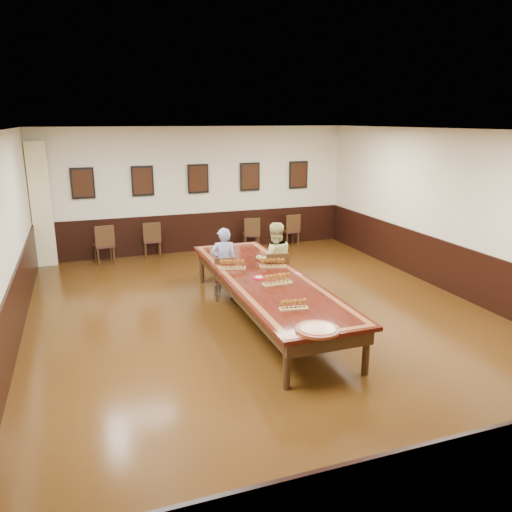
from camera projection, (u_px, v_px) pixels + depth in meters
name	position (u px, v px, depth m)	size (l,w,h in m)	color
floor	(265.00, 319.00, 8.74)	(8.00, 10.00, 0.02)	black
ceiling	(267.00, 129.00, 7.89)	(8.00, 10.00, 0.02)	white
wall_back	(198.00, 190.00, 12.87)	(8.00, 0.02, 3.20)	beige
wall_front	(499.00, 361.00, 3.76)	(8.00, 0.02, 3.20)	beige
wall_left	(0.00, 249.00, 7.03)	(0.02, 10.00, 3.20)	beige
wall_right	(461.00, 214.00, 9.61)	(0.02, 10.00, 3.20)	beige
chair_man	(224.00, 277.00, 9.58)	(0.41, 0.44, 0.87)	#321816
chair_woman	(275.00, 275.00, 9.58)	(0.44, 0.48, 0.95)	#321816
spare_chair_a	(104.00, 244.00, 11.96)	(0.45, 0.49, 0.96)	#321816
spare_chair_b	(152.00, 239.00, 12.52)	(0.43, 0.47, 0.92)	#321816
spare_chair_c	(251.00, 233.00, 13.24)	(0.41, 0.45, 0.88)	#321816
spare_chair_d	(290.00, 230.00, 13.66)	(0.42, 0.45, 0.89)	#321816
person_man	(224.00, 263.00, 9.60)	(0.51, 0.33, 1.39)	#4661AF
person_woman	(274.00, 260.00, 9.61)	(0.74, 0.57, 1.48)	#DFDE8B
pink_phone	(298.00, 274.00, 8.72)	(0.07, 0.14, 0.01)	#E64C85
curtain	(41.00, 205.00, 11.53)	(0.45, 0.18, 2.90)	beige
wainscoting	(266.00, 291.00, 8.61)	(8.00, 10.00, 1.00)	black
conference_table	(266.00, 285.00, 8.58)	(1.40, 5.00, 0.76)	black
posters	(198.00, 179.00, 12.73)	(6.14, 0.04, 0.74)	black
flight_a	(232.00, 264.00, 9.00)	(0.51, 0.27, 0.18)	olive
flight_b	(273.00, 263.00, 9.10)	(0.49, 0.30, 0.18)	olive
flight_c	(277.00, 279.00, 8.16)	(0.50, 0.17, 0.19)	olive
flight_d	(294.00, 305.00, 7.08)	(0.42, 0.18, 0.15)	olive
red_plate_grp	(259.00, 278.00, 8.49)	(0.22, 0.22, 0.03)	#B40C27
carved_platter	(318.00, 330.00, 6.37)	(0.58, 0.58, 0.05)	#562211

